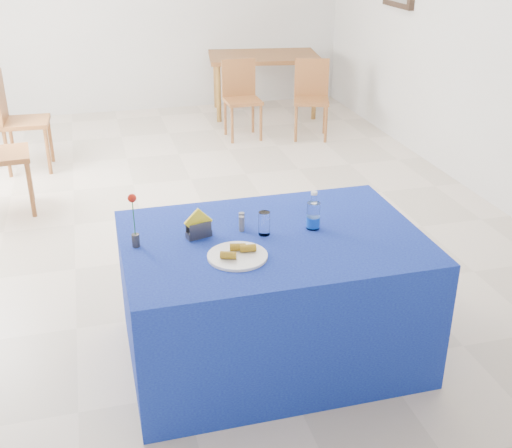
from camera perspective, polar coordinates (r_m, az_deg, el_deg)
The scene contains 15 objects.
floor at distance 5.61m, azimuth -4.50°, elevation 1.19°, with size 7.00×7.00×0.00m, color beige.
room_shell at distance 5.15m, azimuth -5.19°, elevation 19.24°, with size 7.00×7.00×7.00m.
plate at distance 3.22m, azimuth -1.66°, elevation -2.86°, with size 0.30×0.30×0.01m, color white.
drinking_glass at distance 3.42m, azimuth 0.74°, elevation 0.05°, with size 0.06×0.06×0.13m, color white.
salt_shaker at distance 3.51m, azimuth -1.29°, elevation 0.36°, with size 0.03×0.03×0.09m, color slate.
pepper_shaker at distance 3.47m, azimuth -1.29°, elevation 0.03°, with size 0.03×0.03×0.09m, color slate.
blue_table at distance 3.62m, azimuth 1.42°, elevation -6.48°, with size 1.60×1.10×0.76m.
water_bottle at distance 3.50m, azimuth 5.11°, elevation 0.68°, with size 0.08×0.08×0.21m.
napkin_holder at distance 3.41m, azimuth -5.12°, elevation -0.42°, with size 0.15×0.09×0.17m.
rose_vase at distance 3.32m, azimuth -10.78°, elevation 0.14°, with size 0.04×0.04×0.29m.
oak_table at distance 8.41m, azimuth 0.68°, elevation 14.30°, with size 1.49×1.08×0.76m.
chair_bg_left at distance 7.48m, azimuth -1.36°, elevation 11.56°, with size 0.40×0.40×0.88m.
chair_bg_right at distance 7.51m, azimuth 4.94°, elevation 11.55°, with size 0.49×0.49×0.88m.
chair_win_b at distance 6.79m, azimuth -20.65°, elevation 9.08°, with size 0.46×0.46×0.99m.
banana_pieces at distance 3.21m, azimuth -1.58°, elevation -2.33°, with size 0.20×0.13×0.04m.
Camera 1 is at (-0.89, -5.04, 2.29)m, focal length 45.00 mm.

